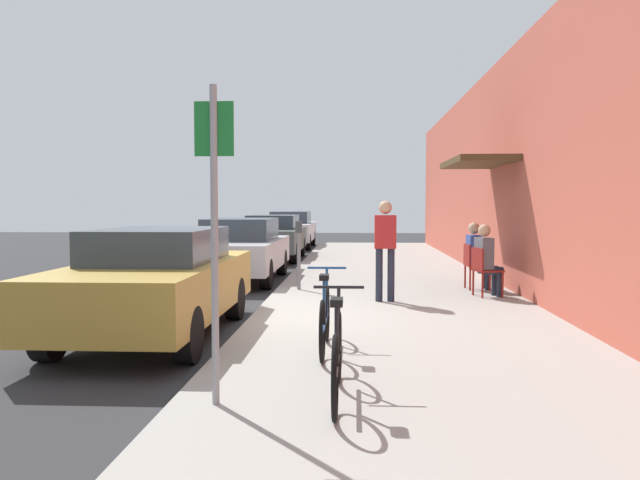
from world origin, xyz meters
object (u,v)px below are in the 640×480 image
at_px(bicycle_0, 337,357).
at_px(seated_patron_0, 487,258).
at_px(street_sign, 214,219).
at_px(seated_patron_1, 477,253).
at_px(parking_meter, 299,250).
at_px(bicycle_1, 325,319).
at_px(parked_car_3, 291,229).
at_px(parked_car_2, 273,236).
at_px(cafe_chair_1, 473,263).
at_px(parked_car_1, 240,249).
at_px(pedestrian_standing, 385,242).
at_px(cafe_chair_0, 484,268).
at_px(parked_car_0, 156,281).

bearing_deg(bicycle_0, seated_patron_0, 68.09).
distance_m(street_sign, seated_patron_1, 8.15).
bearing_deg(parking_meter, bicycle_1, -81.68).
relative_size(parking_meter, seated_patron_1, 1.02).
distance_m(parked_car_3, seated_patron_1, 14.21).
height_order(parked_car_2, cafe_chair_1, parked_car_2).
bearing_deg(cafe_chair_1, seated_patron_0, -86.46).
bearing_deg(parked_car_1, pedestrian_standing, -49.59).
xyz_separation_m(parked_car_1, parking_meter, (1.55, -2.26, 0.15)).
bearing_deg(parked_car_2, cafe_chair_1, -57.58).
height_order(parking_meter, seated_patron_0, parking_meter).
bearing_deg(parked_car_3, parked_car_1, -90.00).
bearing_deg(parked_car_2, pedestrian_standing, -71.56).
bearing_deg(seated_patron_1, cafe_chair_1, -175.35).
bearing_deg(seated_patron_1, pedestrian_standing, -137.62).
xyz_separation_m(parked_car_2, bicycle_0, (2.49, -14.89, -0.26)).
bearing_deg(cafe_chair_0, seated_patron_1, 86.69).
xyz_separation_m(seated_patron_0, pedestrian_standing, (-1.84, -0.69, 0.30)).
height_order(bicycle_1, cafe_chair_0, bicycle_1).
height_order(parked_car_3, bicycle_0, parked_car_3).
height_order(bicycle_1, pedestrian_standing, pedestrian_standing).
bearing_deg(parked_car_2, parked_car_0, -90.00).
relative_size(parked_car_3, pedestrian_standing, 2.59).
xyz_separation_m(parked_car_3, cafe_chair_0, (4.92, -14.31, -0.14)).
bearing_deg(street_sign, parked_car_1, 99.13).
bearing_deg(seated_patron_0, seated_patron_1, 90.03).
relative_size(seated_patron_1, pedestrian_standing, 0.76).
relative_size(parked_car_3, bicycle_1, 2.57).
relative_size(parked_car_3, cafe_chair_0, 5.06).
bearing_deg(parked_car_2, street_sign, -84.31).
distance_m(parked_car_1, street_sign, 9.50).
xyz_separation_m(parked_car_2, cafe_chair_0, (4.92, -8.73, -0.12)).
height_order(parked_car_2, pedestrian_standing, pedestrian_standing).
height_order(parked_car_1, cafe_chair_0, parked_car_1).
relative_size(cafe_chair_0, seated_patron_1, 0.67).
distance_m(parking_meter, bicycle_0, 6.99).
height_order(parked_car_1, parked_car_2, parked_car_1).
distance_m(parked_car_1, bicycle_1, 7.77).
xyz_separation_m(parked_car_2, street_sign, (1.50, -15.06, 0.90)).
xyz_separation_m(bicycle_1, cafe_chair_1, (2.61, 5.40, 0.14)).
relative_size(street_sign, bicycle_1, 1.52).
bearing_deg(bicycle_1, seated_patron_0, 58.82).
relative_size(parked_car_1, seated_patron_1, 3.41).
xyz_separation_m(parked_car_1, parked_car_3, (0.00, 11.30, 0.02)).
xyz_separation_m(parked_car_0, seated_patron_1, (4.98, 4.16, 0.07)).
relative_size(parked_car_1, cafe_chair_1, 5.06).
distance_m(cafe_chair_0, pedestrian_standing, 1.97).
bearing_deg(parked_car_0, bicycle_1, -28.40).
distance_m(bicycle_1, seated_patron_0, 5.17).
distance_m(parked_car_2, cafe_chair_0, 10.03).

